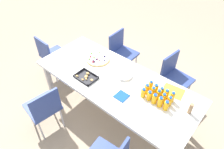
{
  "coord_description": "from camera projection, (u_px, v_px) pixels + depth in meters",
  "views": [
    {
      "loc": [
        -1.22,
        1.5,
        2.57
      ],
      "look_at": [
        0.08,
        -0.03,
        0.76
      ],
      "focal_mm": 32.12,
      "sensor_mm": 36.0,
      "label": 1
    }
  ],
  "objects": [
    {
      "name": "juice_bottle_3",
      "position": [
        156.0,
        89.0,
        2.44
      ],
      "size": [
        0.06,
        0.06,
        0.14
      ],
      "color": "#FAAE14",
      "rests_on": "party_table"
    },
    {
      "name": "juice_bottle_13",
      "position": [
        149.0,
        96.0,
        2.36
      ],
      "size": [
        0.06,
        0.06,
        0.14
      ],
      "color": "#F9AC14",
      "rests_on": "party_table"
    },
    {
      "name": "juice_bottle_2",
      "position": [
        161.0,
        92.0,
        2.41
      ],
      "size": [
        0.05,
        0.05,
        0.13
      ],
      "color": "#FAAD14",
      "rests_on": "party_table"
    },
    {
      "name": "juice_bottle_12",
      "position": [
        155.0,
        99.0,
        2.32
      ],
      "size": [
        0.06,
        0.06,
        0.14
      ],
      "color": "#FAAC14",
      "rests_on": "party_table"
    },
    {
      "name": "chair_end",
      "position": [
        51.0,
        54.0,
        3.49
      ],
      "size": [
        0.42,
        0.42,
        0.83
      ],
      "rotation": [
        0.0,
        0.0,
        3.1
      ],
      "color": "#33478C",
      "rests_on": "ground_plane"
    },
    {
      "name": "party_table",
      "position": [
        115.0,
        83.0,
        2.7
      ],
      "size": [
        2.25,
        0.93,
        0.74
      ],
      "color": "white",
      "rests_on": "ground_plane"
    },
    {
      "name": "juice_bottle_6",
      "position": [
        163.0,
        98.0,
        2.33
      ],
      "size": [
        0.05,
        0.05,
        0.14
      ],
      "color": "#FAAD14",
      "rests_on": "party_table"
    },
    {
      "name": "paper_folder",
      "position": [
        173.0,
        91.0,
        2.5
      ],
      "size": [
        0.28,
        0.23,
        0.01
      ],
      "primitive_type": "cube",
      "rotation": [
        0.0,
        0.0,
        0.13
      ],
      "color": "yellow",
      "rests_on": "party_table"
    },
    {
      "name": "juice_bottle_7",
      "position": [
        158.0,
        95.0,
        2.36
      ],
      "size": [
        0.06,
        0.06,
        0.15
      ],
      "color": "#F9AD14",
      "rests_on": "party_table"
    },
    {
      "name": "juice_bottle_5",
      "position": [
        170.0,
        101.0,
        2.3
      ],
      "size": [
        0.05,
        0.05,
        0.14
      ],
      "color": "#F9AC14",
      "rests_on": "party_table"
    },
    {
      "name": "chair_near_left",
      "position": [
        174.0,
        75.0,
        3.08
      ],
      "size": [
        0.45,
        0.45,
        0.83
      ],
      "rotation": [
        0.0,
        0.0,
        1.44
      ],
      "color": "#33478C",
      "rests_on": "ground_plane"
    },
    {
      "name": "snack_tray",
      "position": [
        86.0,
        77.0,
        2.68
      ],
      "size": [
        0.29,
        0.21,
        0.04
      ],
      "color": "black",
      "rests_on": "party_table"
    },
    {
      "name": "juice_bottle_11",
      "position": [
        160.0,
        102.0,
        2.29
      ],
      "size": [
        0.06,
        0.06,
        0.15
      ],
      "color": "#FAAD14",
      "rests_on": "party_table"
    },
    {
      "name": "juice_bottle_0",
      "position": [
        172.0,
        97.0,
        2.34
      ],
      "size": [
        0.05,
        0.05,
        0.15
      ],
      "color": "#F9AE14",
      "rests_on": "party_table"
    },
    {
      "name": "napkin_stack",
      "position": [
        122.0,
        96.0,
        2.44
      ],
      "size": [
        0.15,
        0.15,
        0.01
      ],
      "primitive_type": "cube",
      "color": "#194CA5",
      "rests_on": "party_table"
    },
    {
      "name": "ground_plane",
      "position": [
        115.0,
        113.0,
        3.16
      ],
      "size": [
        12.0,
        12.0,
        0.0
      ],
      "primitive_type": "plane",
      "color": "tan"
    },
    {
      "name": "cardboard_tube",
      "position": [
        191.0,
        109.0,
        2.21
      ],
      "size": [
        0.04,
        0.04,
        0.15
      ],
      "primitive_type": "cylinder",
      "color": "#9E7A56",
      "rests_on": "party_table"
    },
    {
      "name": "juice_bottle_14",
      "position": [
        143.0,
        93.0,
        2.4
      ],
      "size": [
        0.06,
        0.06,
        0.13
      ],
      "color": "#F9AC14",
      "rests_on": "party_table"
    },
    {
      "name": "juice_bottle_9",
      "position": [
        147.0,
        89.0,
        2.44
      ],
      "size": [
        0.06,
        0.06,
        0.14
      ],
      "color": "#F9AC14",
      "rests_on": "party_table"
    },
    {
      "name": "juice_bottle_8",
      "position": [
        153.0,
        92.0,
        2.4
      ],
      "size": [
        0.06,
        0.06,
        0.15
      ],
      "color": "#F9AE14",
      "rests_on": "party_table"
    },
    {
      "name": "chair_far_right",
      "position": [
        44.0,
        107.0,
        2.62
      ],
      "size": [
        0.45,
        0.45,
        0.83
      ],
      "rotation": [
        0.0,
        0.0,
        -1.71
      ],
      "color": "#33478C",
      "rests_on": "ground_plane"
    },
    {
      "name": "chair_near_right",
      "position": [
        121.0,
        51.0,
        3.56
      ],
      "size": [
        0.41,
        0.41,
        0.83
      ],
      "rotation": [
        0.0,
        0.0,
        1.58
      ],
      "color": "#33478C",
      "rests_on": "ground_plane"
    },
    {
      "name": "fruit_pizza",
      "position": [
        98.0,
        59.0,
        2.97
      ],
      "size": [
        0.36,
        0.36,
        0.05
      ],
      "color": "tan",
      "rests_on": "party_table"
    },
    {
      "name": "plate_stack",
      "position": [
        124.0,
        75.0,
        2.7
      ],
      "size": [
        0.22,
        0.22,
        0.03
      ],
      "color": "silver",
      "rests_on": "party_table"
    },
    {
      "name": "juice_bottle_4",
      "position": [
        151.0,
        86.0,
        2.49
      ],
      "size": [
        0.05,
        0.05,
        0.14
      ],
      "color": "#FAAD14",
      "rests_on": "party_table"
    },
    {
      "name": "juice_bottle_1",
      "position": [
        166.0,
        94.0,
        2.38
      ],
      "size": [
        0.06,
        0.06,
        0.14
      ],
      "color": "#F9AD14",
      "rests_on": "party_table"
    },
    {
      "name": "juice_bottle_10",
      "position": [
        166.0,
        106.0,
        2.26
      ],
      "size": [
        0.06,
        0.06,
        0.13
      ],
      "color": "#F9AC14",
      "rests_on": "party_table"
    }
  ]
}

